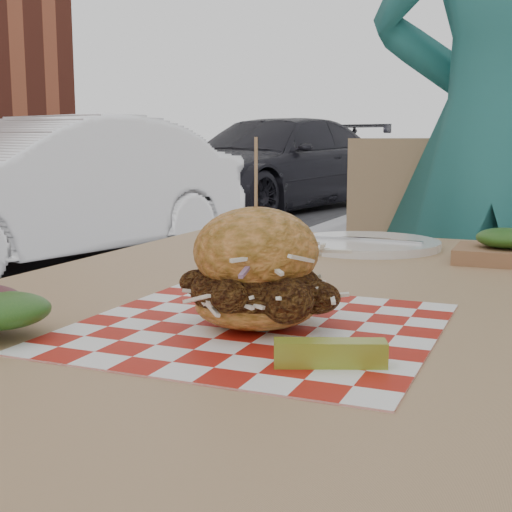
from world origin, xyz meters
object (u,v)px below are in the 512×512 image
(sandwich, at_px, (256,275))
(car_dark, at_px, (272,164))
(patio_chair, at_px, (415,294))
(diner, at_px, (505,141))
(patio_table, at_px, (285,351))
(car_white, at_px, (45,191))

(sandwich, bearing_deg, car_dark, 111.16)
(patio_chair, bearing_deg, car_dark, 112.40)
(car_dark, height_order, sandwich, car_dark)
(diner, height_order, patio_chair, diner)
(diner, distance_m, sandwich, 1.20)
(car_dark, bearing_deg, sandwich, -55.94)
(sandwich, bearing_deg, patio_table, 100.71)
(car_dark, relative_size, sandwich, 22.93)
(patio_table, distance_m, sandwich, 0.23)
(car_dark, distance_m, sandwich, 9.19)
(patio_table, bearing_deg, car_white, 132.54)
(car_white, distance_m, patio_chair, 4.18)
(car_white, bearing_deg, car_dark, 104.04)
(diner, relative_size, car_dark, 0.43)
(patio_table, bearing_deg, diner, 78.96)
(diner, relative_size, patio_chair, 1.99)
(diner, bearing_deg, car_dark, -59.53)
(diner, distance_m, patio_chair, 0.44)
(car_white, xyz_separation_m, car_dark, (0.00, 4.81, 0.07))
(car_dark, xyz_separation_m, patio_table, (3.28, -8.38, 0.03))
(car_dark, height_order, patio_table, car_dark)
(sandwich, bearing_deg, car_white, 131.42)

